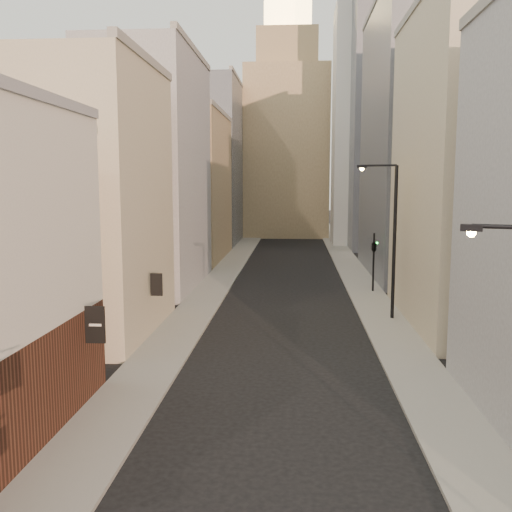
{
  "coord_description": "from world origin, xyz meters",
  "views": [
    {
      "loc": [
        0.58,
        -7.51,
        9.21
      ],
      "look_at": [
        -1.58,
        23.61,
        5.15
      ],
      "focal_mm": 40.0,
      "sensor_mm": 36.0,
      "label": 1
    }
  ],
  "objects_px": {
    "white_tower": "(361,117)",
    "traffic_light_right": "(374,246)",
    "clock_tower": "(287,132)",
    "streetlamp_mid": "(391,232)"
  },
  "relations": [
    {
      "from": "white_tower",
      "to": "traffic_light_right",
      "type": "relative_size",
      "value": 8.3
    },
    {
      "from": "clock_tower",
      "to": "white_tower",
      "type": "bearing_deg",
      "value": -51.84
    },
    {
      "from": "clock_tower",
      "to": "traffic_light_right",
      "type": "xyz_separation_m",
      "value": [
        8.1,
        -52.02,
        -13.73
      ]
    },
    {
      "from": "white_tower",
      "to": "traffic_light_right",
      "type": "bearing_deg",
      "value": -94.36
    },
    {
      "from": "traffic_light_right",
      "to": "streetlamp_mid",
      "type": "bearing_deg",
      "value": 72.29
    },
    {
      "from": "streetlamp_mid",
      "to": "white_tower",
      "type": "bearing_deg",
      "value": 106.47
    },
    {
      "from": "traffic_light_right",
      "to": "white_tower",
      "type": "bearing_deg",
      "value": -110.66
    },
    {
      "from": "streetlamp_mid",
      "to": "traffic_light_right",
      "type": "distance_m",
      "value": 9.65
    },
    {
      "from": "clock_tower",
      "to": "traffic_light_right",
      "type": "relative_size",
      "value": 8.98
    },
    {
      "from": "clock_tower",
      "to": "traffic_light_right",
      "type": "distance_m",
      "value": 54.4
    }
  ]
}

